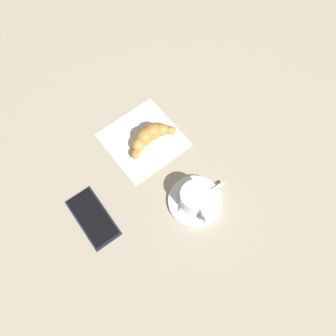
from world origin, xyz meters
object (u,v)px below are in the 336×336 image
at_px(saucer, 195,201).
at_px(napkin, 143,139).
at_px(croissant, 149,136).
at_px(cell_phone, 93,218).
at_px(sugar_packet, 208,208).
at_px(teaspoon, 195,202).
at_px(espresso_cup, 195,199).

height_order(saucer, napkin, saucer).
bearing_deg(saucer, croissant, 2.08).
distance_m(napkin, cell_phone, 0.22).
height_order(saucer, sugar_packet, sugar_packet).
xyz_separation_m(teaspoon, napkin, (0.20, 0.02, -0.01)).
bearing_deg(napkin, teaspoon, -175.11).
relative_size(napkin, cell_phone, 1.22).
bearing_deg(napkin, saucer, -174.18).
distance_m(espresso_cup, croissant, 0.19).
xyz_separation_m(saucer, espresso_cup, (-0.00, 0.00, 0.03)).
relative_size(teaspoon, sugar_packet, 2.02).
bearing_deg(napkin, croissant, -123.19).
height_order(sugar_packet, croissant, croissant).
distance_m(espresso_cup, teaspoon, 0.02).
distance_m(saucer, espresso_cup, 0.03).
height_order(napkin, croissant, croissant).
relative_size(espresso_cup, croissant, 0.68).
bearing_deg(saucer, teaspoon, 124.26).
bearing_deg(cell_phone, sugar_packet, -117.05).
height_order(teaspoon, napkin, teaspoon).
distance_m(napkin, croissant, 0.03).
distance_m(teaspoon, croissant, 0.19).
bearing_deg(teaspoon, sugar_packet, -146.95).
bearing_deg(saucer, espresso_cup, 125.73).
bearing_deg(teaspoon, napkin, 4.89).
bearing_deg(napkin, espresso_cup, -175.37).
height_order(saucer, espresso_cup, espresso_cup).
bearing_deg(napkin, cell_phone, 120.19).
height_order(croissant, cell_phone, croissant).
xyz_separation_m(saucer, sugar_packet, (-0.03, -0.02, 0.01)).
distance_m(croissant, cell_phone, 0.23).
bearing_deg(espresso_cup, sugar_packet, -145.06).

